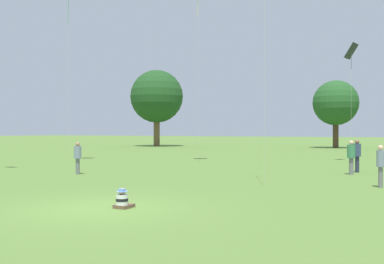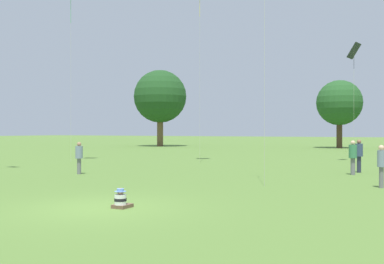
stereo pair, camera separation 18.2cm
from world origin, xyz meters
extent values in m
plane|color=#567A33|center=(0.00, 0.00, 0.00)|extent=(300.00, 300.00, 0.00)
cube|color=brown|center=(0.58, 0.36, 0.05)|extent=(0.42, 0.52, 0.10)
cylinder|color=white|center=(0.58, 0.27, 0.24)|extent=(0.34, 0.34, 0.29)
cylinder|color=black|center=(0.58, 0.27, 0.24)|extent=(0.35, 0.35, 0.08)
sphere|color=#A37556|center=(0.58, 0.27, 0.47)|extent=(0.20, 0.20, 0.20)
cylinder|color=#6B8ED1|center=(0.58, 0.27, 0.48)|extent=(0.33, 0.33, 0.01)
cylinder|color=#6B8ED1|center=(0.58, 0.27, 0.51)|extent=(0.20, 0.20, 0.09)
cylinder|color=slate|center=(4.98, 13.39, 0.42)|extent=(0.27, 0.27, 0.84)
cylinder|color=#387A51|center=(4.98, 13.39, 1.17)|extent=(0.49, 0.49, 0.66)
sphere|color=#DBAD89|center=(4.98, 13.39, 1.60)|extent=(0.23, 0.23, 0.23)
cylinder|color=slate|center=(-7.33, 7.35, 0.40)|extent=(0.28, 0.28, 0.79)
cylinder|color=gray|center=(-7.33, 7.35, 1.11)|extent=(0.51, 0.51, 0.63)
sphere|color=#A37556|center=(-7.33, 7.35, 1.51)|extent=(0.22, 0.22, 0.22)
cylinder|color=slate|center=(6.70, 8.57, 0.40)|extent=(0.22, 0.22, 0.81)
cylinder|color=gray|center=(6.70, 8.57, 1.12)|extent=(0.41, 0.41, 0.64)
sphere|color=#DBAD89|center=(6.70, 8.57, 1.54)|extent=(0.22, 0.22, 0.22)
cylinder|color=#282D42|center=(5.08, 14.83, 0.42)|extent=(0.25, 0.25, 0.85)
cylinder|color=#334260|center=(5.08, 14.83, 1.18)|extent=(0.45, 0.45, 0.67)
sphere|color=brown|center=(5.08, 14.83, 1.62)|extent=(0.23, 0.23, 0.23)
cylinder|color=green|center=(-13.90, 13.82, 10.70)|extent=(0.02, 0.02, 1.90)
cylinder|color=#BCB7A8|center=(-13.90, 13.82, 6.00)|extent=(0.01, 0.01, 11.99)
cylinder|color=yellow|center=(-5.54, 17.33, 10.88)|extent=(0.02, 0.02, 1.78)
cylinder|color=#BCB7A8|center=(-5.54, 17.33, 6.08)|extent=(0.01, 0.01, 12.15)
cube|color=#1E2328|center=(3.71, 22.73, 7.75)|extent=(0.86, 1.28, 1.01)
cylinder|color=#1E2328|center=(3.71, 22.73, 6.91)|extent=(0.02, 0.02, 0.83)
cylinder|color=#BCB7A8|center=(3.71, 22.73, 3.87)|extent=(0.01, 0.01, 7.74)
cylinder|color=#BCB7A8|center=(2.55, 7.05, 5.11)|extent=(0.01, 0.01, 10.21)
cylinder|color=brown|center=(-25.02, 43.46, 2.49)|extent=(0.85, 0.85, 4.97)
sphere|color=#1E471E|center=(-25.02, 43.46, 7.00)|extent=(7.37, 7.37, 7.37)
cylinder|color=#473323|center=(-1.60, 48.27, 2.07)|extent=(0.70, 0.70, 4.14)
sphere|color=#235123|center=(-1.60, 48.27, 5.70)|extent=(5.66, 5.66, 5.66)
camera|label=1|loc=(8.15, -10.10, 2.20)|focal=42.00mm
camera|label=2|loc=(8.31, -10.01, 2.20)|focal=42.00mm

